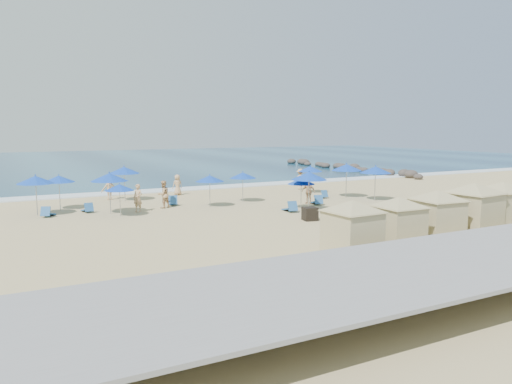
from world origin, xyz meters
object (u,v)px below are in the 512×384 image
at_px(beachgoer_4, 177,185).
at_px(cabana_4, 502,199).
at_px(umbrella_9, 310,169).
at_px(beachgoer_2, 308,192).
at_px(umbrella_2, 59,179).
at_px(beachgoer_3, 300,179).
at_px(umbrella_11, 376,170).
at_px(umbrella_10, 347,167).
at_px(umbrella_8, 301,181).
at_px(beachgoer_0, 138,198).
at_px(cabana_0, 352,221).
at_px(beachgoer_1, 163,194).
at_px(umbrella_0, 36,180).
at_px(umbrella_6, 309,176).
at_px(rock_jetty, 346,167).
at_px(umbrella_1, 109,177).
at_px(beachgoer_5, 109,188).
at_px(trash_bin, 310,214).
at_px(cabana_1, 399,215).
at_px(cabana_2, 438,209).
at_px(umbrella_5, 210,178).
at_px(umbrella_4, 124,170).
at_px(cabana_3, 474,202).
at_px(umbrella_3, 120,187).

bearing_deg(beachgoer_4, cabana_4, 109.94).
height_order(umbrella_9, beachgoer_2, umbrella_9).
bearing_deg(umbrella_2, beachgoer_3, 4.44).
bearing_deg(umbrella_11, umbrella_10, 108.50).
xyz_separation_m(umbrella_8, beachgoer_0, (-10.01, 3.97, -0.97)).
xyz_separation_m(cabana_0, beachgoer_3, (10.74, 20.48, -0.61)).
height_order(umbrella_9, umbrella_10, umbrella_10).
distance_m(umbrella_10, beachgoer_1, 14.43).
bearing_deg(beachgoer_0, umbrella_11, 41.03).
relative_size(umbrella_11, beachgoer_4, 1.59).
relative_size(umbrella_0, umbrella_6, 0.96).
bearing_deg(rock_jetty, beachgoer_4, -154.98).
height_order(umbrella_1, beachgoer_4, umbrella_1).
distance_m(umbrella_9, beachgoer_5, 16.23).
relative_size(trash_bin, beachgoer_4, 0.46).
height_order(trash_bin, cabana_1, cabana_1).
relative_size(umbrella_0, beachgoer_0, 1.42).
height_order(cabana_2, beachgoer_2, cabana_2).
xyz_separation_m(cabana_4, beachgoer_4, (-10.80, 21.31, -0.79)).
relative_size(beachgoer_1, beachgoer_3, 1.02).
height_order(umbrella_5, umbrella_8, umbrella_5).
bearing_deg(beachgoer_5, beachgoer_4, 172.28).
relative_size(cabana_4, umbrella_5, 2.00).
bearing_deg(umbrella_4, umbrella_10, -21.69).
relative_size(umbrella_0, umbrella_9, 1.11).
height_order(trash_bin, umbrella_6, umbrella_6).
xyz_separation_m(cabana_0, cabana_4, (10.73, 0.73, 0.11)).
height_order(trash_bin, umbrella_5, umbrella_5).
height_order(umbrella_10, beachgoer_3, umbrella_10).
height_order(beachgoer_1, beachgoer_2, beachgoer_1).
bearing_deg(beachgoer_1, beachgoer_3, 176.67).
relative_size(cabana_3, umbrella_0, 1.81).
xyz_separation_m(umbrella_2, umbrella_3, (2.95, -4.52, -0.26)).
distance_m(cabana_2, cabana_4, 5.06).
bearing_deg(trash_bin, umbrella_9, 66.07).
distance_m(umbrella_6, beachgoer_1, 9.95).
bearing_deg(umbrella_6, beachgoer_4, 112.40).
distance_m(umbrella_1, beachgoer_2, 13.80).
xyz_separation_m(umbrella_8, umbrella_10, (6.19, 3.02, 0.49)).
bearing_deg(cabana_1, beachgoer_0, 118.10).
xyz_separation_m(umbrella_1, beachgoer_4, (6.69, 6.39, -1.50)).
xyz_separation_m(cabana_3, umbrella_8, (-3.26, 10.99, 0.19)).
bearing_deg(umbrella_2, beachgoer_5, 38.83).
distance_m(umbrella_4, umbrella_9, 15.05).
xyz_separation_m(cabana_2, beachgoer_4, (-5.74, 21.47, -0.70)).
height_order(cabana_3, beachgoer_4, cabana_3).
xyz_separation_m(rock_jetty, beachgoer_3, (-16.34, -14.23, 0.55)).
xyz_separation_m(cabana_1, umbrella_8, (1.96, 11.12, 0.42)).
bearing_deg(umbrella_2, cabana_1, -56.15).
relative_size(cabana_4, beachgoer_4, 2.70).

